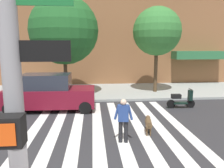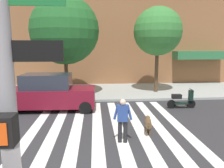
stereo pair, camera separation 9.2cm
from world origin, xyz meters
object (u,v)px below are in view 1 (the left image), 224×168
Objects in this scene: traffic_light_pole at (8,43)px; street_tree_nearest at (64,30)px; parked_car_behind_first at (49,93)px; street_tree_middle at (157,31)px; pedestrian_dog_walker at (123,118)px; dog_on_leash at (148,123)px; parked_scooter at (181,100)px.

traffic_light_pole is 0.87× the size of street_tree_nearest.
parked_car_behind_first is 0.79× the size of street_tree_middle.
pedestrian_dog_walker is (2.94, -7.56, -3.63)m from street_tree_nearest.
traffic_light_pole reaches higher than pedestrian_dog_walker.
dog_on_leash is (1.13, 0.75, -0.48)m from pedestrian_dog_walker.
traffic_light_pole is 11.76m from parked_scooter.
pedestrian_dog_walker is 1.44m from dog_on_leash.
parked_car_behind_first is at bearing -100.20° from street_tree_nearest.
parked_scooter is 5.74m from street_tree_middle.
parked_scooter reaches higher than dog_on_leash.
street_tree_nearest reaches higher than parked_scooter.
street_tree_middle is at bearing 72.03° from dog_on_leash.
street_tree_middle is 6.03× the size of dog_on_leash.
traffic_light_pole is at bearing -111.49° from street_tree_middle.
street_tree_nearest is 4.08× the size of pedestrian_dog_walker.
parked_scooter is at bearing 47.24° from pedestrian_dog_walker.
street_tree_middle is (-0.38, 4.01, 4.09)m from parked_scooter.
traffic_light_pole is 5.66× the size of dog_on_leash.
dog_on_leash is at bearing 64.48° from traffic_light_pole.
street_tree_middle reaches higher than parked_car_behind_first.
parked_car_behind_first reaches higher than parked_scooter.
street_tree_middle is (5.42, 13.78, 1.05)m from traffic_light_pole.
street_tree_middle is at bearing 28.02° from parked_car_behind_first.
street_tree_middle is at bearing 66.64° from pedestrian_dog_walker.
dog_on_leash is (-2.82, -3.53, -0.04)m from parked_scooter.
pedestrian_dog_walker reaches higher than dog_on_leash.
street_tree_nearest reaches higher than dog_on_leash.
pedestrian_dog_walker is (1.85, 5.49, -2.59)m from traffic_light_pole.
pedestrian_dog_walker is at bearing -132.76° from parked_scooter.
parked_car_behind_first is 7.45m from parked_scooter.
street_tree_nearest is (0.55, 3.04, 3.60)m from parked_car_behind_first.
parked_car_behind_first is 8.77m from street_tree_middle.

